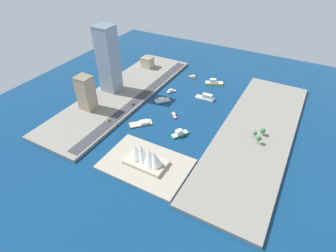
{
  "coord_description": "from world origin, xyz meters",
  "views": [
    {
      "loc": [
        -110.68,
        234.06,
        176.74
      ],
      "look_at": [
        -0.97,
        34.99,
        4.58
      ],
      "focal_mm": 29.14,
      "sensor_mm": 36.0,
      "label": 1
    }
  ],
  "objects_px": {
    "ferry_white_commuter": "(206,97)",
    "apartment_midrise_tan": "(86,93)",
    "ferry_yellow_fast": "(214,82)",
    "barge_flat_brown": "(142,123)",
    "water_taxi_orange": "(192,77)",
    "catamaran_blue": "(162,100)",
    "tugboat_red": "(174,115)",
    "opera_landmark": "(146,157)",
    "traffic_light_waterfront": "(160,83)",
    "pickup_red": "(133,104)",
    "ferry_green_doubledeck": "(180,133)",
    "yacht_sleek_gray": "(171,91)",
    "tower_tall_glass": "(108,60)",
    "office_block_beige": "(147,62)",
    "taxi_yellow_cab": "(108,120)"
  },
  "relations": [
    {
      "from": "ferry_green_doubledeck",
      "to": "tower_tall_glass",
      "type": "bearing_deg",
      "value": -18.44
    },
    {
      "from": "water_taxi_orange",
      "to": "tower_tall_glass",
      "type": "height_order",
      "value": "tower_tall_glass"
    },
    {
      "from": "yacht_sleek_gray",
      "to": "traffic_light_waterfront",
      "type": "xyz_separation_m",
      "value": [
        16.89,
        -1.44,
        6.07
      ]
    },
    {
      "from": "ferry_yellow_fast",
      "to": "taxi_yellow_cab",
      "type": "xyz_separation_m",
      "value": [
        67.66,
        139.3,
        1.79
      ]
    },
    {
      "from": "ferry_green_doubledeck",
      "to": "yacht_sleek_gray",
      "type": "bearing_deg",
      "value": -56.1
    },
    {
      "from": "ferry_yellow_fast",
      "to": "barge_flat_brown",
      "type": "xyz_separation_m",
      "value": [
        35.58,
        122.9,
        -1.16
      ]
    },
    {
      "from": "tugboat_red",
      "to": "tower_tall_glass",
      "type": "xyz_separation_m",
      "value": [
        96.13,
        -11.55,
        42.02
      ]
    },
    {
      "from": "tugboat_red",
      "to": "traffic_light_waterfront",
      "type": "xyz_separation_m",
      "value": [
        45.48,
        -47.66,
        6.23
      ]
    },
    {
      "from": "water_taxi_orange",
      "to": "catamaran_blue",
      "type": "distance_m",
      "value": 74.87
    },
    {
      "from": "ferry_yellow_fast",
      "to": "ferry_green_doubledeck",
      "type": "height_order",
      "value": "ferry_yellow_fast"
    },
    {
      "from": "water_taxi_orange",
      "to": "traffic_light_waterfront",
      "type": "height_order",
      "value": "traffic_light_waterfront"
    },
    {
      "from": "ferry_green_doubledeck",
      "to": "taxi_yellow_cab",
      "type": "relative_size",
      "value": 4.19
    },
    {
      "from": "ferry_white_commuter",
      "to": "opera_landmark",
      "type": "distance_m",
      "value": 131.28
    },
    {
      "from": "ferry_white_commuter",
      "to": "ferry_green_doubledeck",
      "type": "relative_size",
      "value": 1.27
    },
    {
      "from": "tugboat_red",
      "to": "ferry_white_commuter",
      "type": "bearing_deg",
      "value": -108.57
    },
    {
      "from": "opera_landmark",
      "to": "pickup_red",
      "type": "bearing_deg",
      "value": -48.36
    },
    {
      "from": "catamaran_blue",
      "to": "yacht_sleek_gray",
      "type": "bearing_deg",
      "value": -87.75
    },
    {
      "from": "pickup_red",
      "to": "office_block_beige",
      "type": "bearing_deg",
      "value": -67.21
    },
    {
      "from": "water_taxi_orange",
      "to": "apartment_midrise_tan",
      "type": "relative_size",
      "value": 0.28
    },
    {
      "from": "tugboat_red",
      "to": "opera_landmark",
      "type": "xyz_separation_m",
      "value": [
        -13.86,
        79.94,
        8.82
      ]
    },
    {
      "from": "catamaran_blue",
      "to": "office_block_beige",
      "type": "distance_m",
      "value": 94.99
    },
    {
      "from": "tugboat_red",
      "to": "pickup_red",
      "type": "bearing_deg",
      "value": 7.41
    },
    {
      "from": "catamaran_blue",
      "to": "yacht_sleek_gray",
      "type": "distance_m",
      "value": 25.21
    },
    {
      "from": "water_taxi_orange",
      "to": "catamaran_blue",
      "type": "relative_size",
      "value": 0.54
    },
    {
      "from": "water_taxi_orange",
      "to": "ferry_green_doubledeck",
      "type": "bearing_deg",
      "value": 108.97
    },
    {
      "from": "water_taxi_orange",
      "to": "tugboat_red",
      "type": "xyz_separation_m",
      "value": [
        -21.39,
        95.65,
        -0.23
      ]
    },
    {
      "from": "catamaran_blue",
      "to": "tugboat_red",
      "type": "bearing_deg",
      "value": 142.68
    },
    {
      "from": "ferry_yellow_fast",
      "to": "ferry_green_doubledeck",
      "type": "relative_size",
      "value": 1.3
    },
    {
      "from": "water_taxi_orange",
      "to": "ferry_yellow_fast",
      "type": "relative_size",
      "value": 0.43
    },
    {
      "from": "ferry_white_commuter",
      "to": "barge_flat_brown",
      "type": "distance_m",
      "value": 90.94
    },
    {
      "from": "water_taxi_orange",
      "to": "pickup_red",
      "type": "relative_size",
      "value": 2.22
    },
    {
      "from": "tugboat_red",
      "to": "traffic_light_waterfront",
      "type": "height_order",
      "value": "traffic_light_waterfront"
    },
    {
      "from": "ferry_yellow_fast",
      "to": "apartment_midrise_tan",
      "type": "xyz_separation_m",
      "value": [
        104.2,
        129.2,
        20.67
      ]
    },
    {
      "from": "tugboat_red",
      "to": "yacht_sleek_gray",
      "type": "bearing_deg",
      "value": -58.27
    },
    {
      "from": "yacht_sleek_gray",
      "to": "office_block_beige",
      "type": "relative_size",
      "value": 0.76
    },
    {
      "from": "ferry_white_commuter",
      "to": "apartment_midrise_tan",
      "type": "distance_m",
      "value": 141.71
    },
    {
      "from": "catamaran_blue",
      "to": "pickup_red",
      "type": "bearing_deg",
      "value": 49.49
    },
    {
      "from": "tugboat_red",
      "to": "ferry_white_commuter",
      "type": "relative_size",
      "value": 0.4
    },
    {
      "from": "barge_flat_brown",
      "to": "pickup_red",
      "type": "distance_m",
      "value": 36.14
    },
    {
      "from": "traffic_light_waterfront",
      "to": "opera_landmark",
      "type": "relative_size",
      "value": 0.17
    },
    {
      "from": "ferry_yellow_fast",
      "to": "pickup_red",
      "type": "bearing_deg",
      "value": 57.67
    },
    {
      "from": "ferry_white_commuter",
      "to": "traffic_light_waterfront",
      "type": "height_order",
      "value": "traffic_light_waterfront"
    },
    {
      "from": "yacht_sleek_gray",
      "to": "ferry_white_commuter",
      "type": "distance_m",
      "value": 46.02
    },
    {
      "from": "ferry_green_doubledeck",
      "to": "traffic_light_waterfront",
      "type": "xyz_separation_m",
      "value": [
        66.43,
        -75.16,
        5.05
      ]
    },
    {
      "from": "yacht_sleek_gray",
      "to": "barge_flat_brown",
      "type": "xyz_separation_m",
      "value": [
        -4.71,
        76.28,
        -0.3
      ]
    },
    {
      "from": "opera_landmark",
      "to": "apartment_midrise_tan",
      "type": "bearing_deg",
      "value": -22.28
    },
    {
      "from": "office_block_beige",
      "to": "pickup_red",
      "type": "height_order",
      "value": "office_block_beige"
    },
    {
      "from": "ferry_green_doubledeck",
      "to": "opera_landmark",
      "type": "height_order",
      "value": "opera_landmark"
    },
    {
      "from": "tugboat_red",
      "to": "catamaran_blue",
      "type": "height_order",
      "value": "catamaran_blue"
    },
    {
      "from": "yacht_sleek_gray",
      "to": "opera_landmark",
      "type": "xyz_separation_m",
      "value": [
        -42.45,
        126.17,
        8.65
      ]
    }
  ]
}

